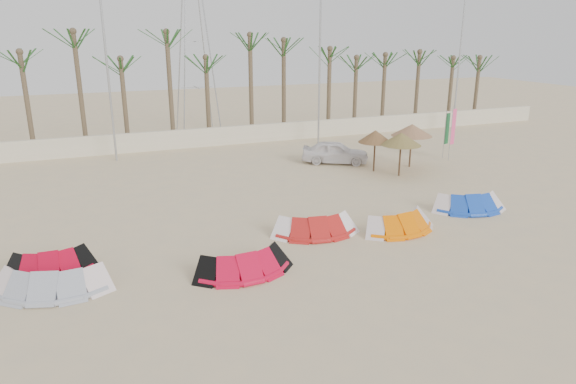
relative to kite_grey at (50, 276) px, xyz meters
name	(u,v)px	position (x,y,z in m)	size (l,w,h in m)	color
ground	(357,281)	(9.20, -3.18, -0.42)	(120.00, 120.00, 0.00)	#D2B889
boundary_wall	(203,137)	(9.20, 18.82, 0.23)	(60.00, 0.30, 1.30)	beige
palm_line	(204,51)	(9.87, 20.32, 6.02)	(52.00, 4.00, 7.70)	brown
lamp_b	(108,66)	(3.24, 16.82, 5.35)	(1.25, 0.14, 11.00)	#A5A8AD
lamp_c	(320,61)	(17.24, 16.82, 5.35)	(1.25, 0.14, 11.00)	#A5A8AD
lamp_d	(460,58)	(29.24, 16.82, 5.35)	(1.25, 0.14, 11.00)	#A5A8AD
pylon	(199,131)	(10.20, 24.82, -0.42)	(3.00, 3.00, 14.00)	#A5A8AD
kite_grey	(50,276)	(0.00, 0.00, 0.00)	(3.89, 2.41, 0.90)	#9A9FAC
kite_red_left	(50,259)	(-0.05, 1.38, -0.01)	(2.93, 1.58, 0.90)	#B90421
kite_red_mid	(241,259)	(5.96, -1.04, 0.00)	(3.39, 1.68, 0.90)	red
kite_red_right	(312,223)	(9.63, 1.23, 0.00)	(3.57, 1.99, 0.90)	red
kite_orange	(397,220)	(12.98, 0.26, 0.00)	(3.34, 1.82, 0.90)	#FF6F00
kite_blue	(465,200)	(17.28, 1.22, 0.00)	(3.53, 2.18, 0.90)	blue
parasol_left	(375,136)	(16.87, 8.54, 1.63)	(1.96, 1.96, 2.41)	#4C331E
parasol_mid	(401,139)	(17.69, 7.17, 1.68)	(2.24, 2.24, 2.46)	#4C331E
parasol_right	(412,130)	(19.39, 8.62, 1.81)	(2.41, 2.41, 2.58)	#4C331E
flag_pink	(453,128)	(22.75, 9.03, 1.60)	(0.44, 0.14, 3.41)	#A5A8AD
flag_green	(447,130)	(22.84, 9.71, 1.38)	(0.44, 0.14, 3.03)	#A5A8AD
car	(335,152)	(15.67, 11.13, 0.27)	(1.62, 4.03, 1.37)	white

